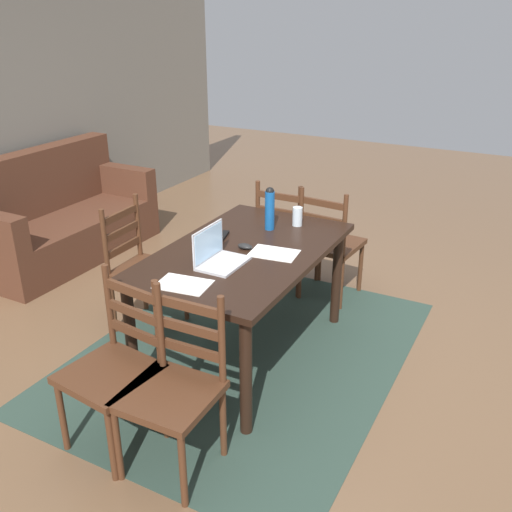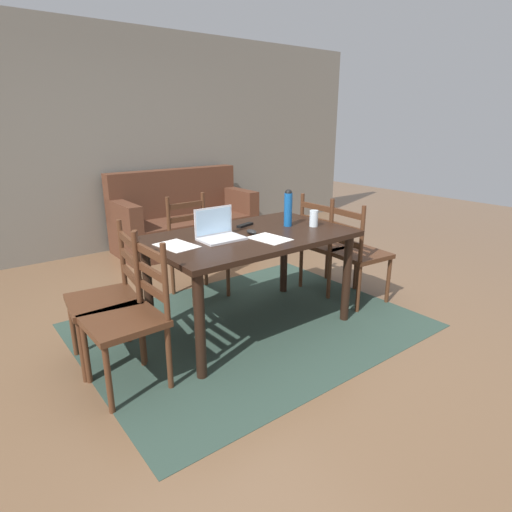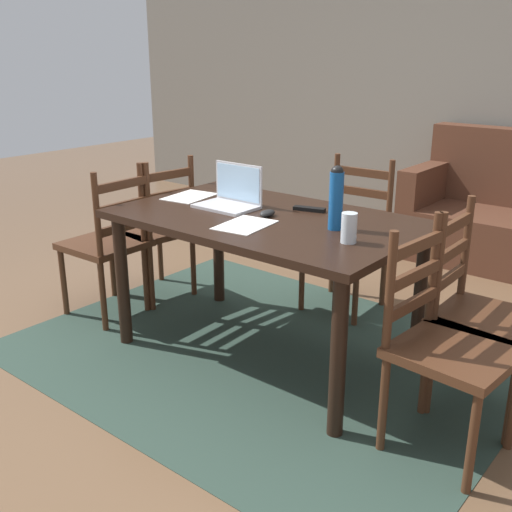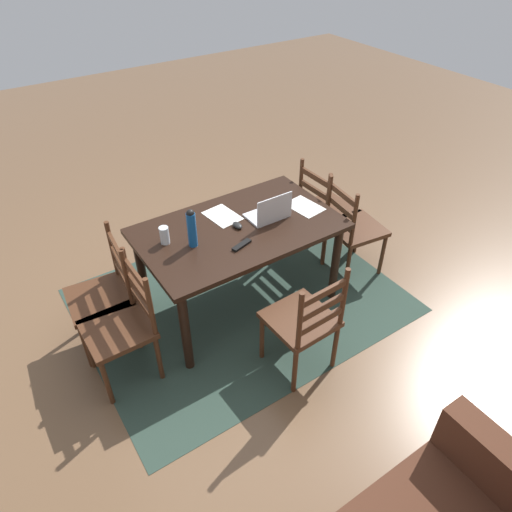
{
  "view_description": "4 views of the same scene",
  "coord_description": "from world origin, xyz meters",
  "px_view_note": "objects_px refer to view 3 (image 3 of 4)",
  "views": [
    {
      "loc": [
        -2.92,
        -1.63,
        2.19
      ],
      "look_at": [
        0.09,
        -0.04,
        0.71
      ],
      "focal_mm": 39.81,
      "sensor_mm": 36.0,
      "label": 1
    },
    {
      "loc": [
        -1.89,
        -2.53,
        1.62
      ],
      "look_at": [
        0.06,
        0.0,
        0.59
      ],
      "focal_mm": 29.8,
      "sensor_mm": 36.0,
      "label": 2
    },
    {
      "loc": [
        1.86,
        -2.36,
        1.59
      ],
      "look_at": [
        -0.1,
        0.04,
        0.53
      ],
      "focal_mm": 42.71,
      "sensor_mm": 36.0,
      "label": 3
    },
    {
      "loc": [
        1.54,
        2.56,
        2.82
      ],
      "look_at": [
        -0.08,
        0.12,
        0.54
      ],
      "focal_mm": 32.84,
      "sensor_mm": 36.0,
      "label": 4
    }
  ],
  "objects_px": {
    "dining_table": "(266,234)",
    "water_bottle": "(336,197)",
    "chair_left_far": "(155,230)",
    "computer_mouse": "(267,213)",
    "chair_right_far": "(479,316)",
    "tv_remote": "(309,209)",
    "chair_far_head": "(348,238)",
    "drinking_glass": "(349,228)",
    "chair_left_near": "(109,244)",
    "chair_right_near": "(446,346)",
    "laptop": "(232,196)"
  },
  "relations": [
    {
      "from": "chair_left_far",
      "to": "tv_remote",
      "type": "distance_m",
      "value": 1.23
    },
    {
      "from": "computer_mouse",
      "to": "laptop",
      "type": "bearing_deg",
      "value": 169.9
    },
    {
      "from": "chair_left_far",
      "to": "water_bottle",
      "type": "bearing_deg",
      "value": -6.4
    },
    {
      "from": "laptop",
      "to": "chair_right_near",
      "type": "bearing_deg",
      "value": -9.65
    },
    {
      "from": "drinking_glass",
      "to": "laptop",
      "type": "bearing_deg",
      "value": 168.89
    },
    {
      "from": "laptop",
      "to": "tv_remote",
      "type": "xyz_separation_m",
      "value": [
        0.38,
        0.18,
        -0.05
      ]
    },
    {
      "from": "chair_right_far",
      "to": "water_bottle",
      "type": "distance_m",
      "value": 0.83
    },
    {
      "from": "chair_right_near",
      "to": "chair_left_near",
      "type": "xyz_separation_m",
      "value": [
        -2.13,
        -0.0,
        0.0
      ]
    },
    {
      "from": "chair_left_near",
      "to": "drinking_glass",
      "type": "xyz_separation_m",
      "value": [
        1.62,
        0.07,
        0.38
      ]
    },
    {
      "from": "chair_far_head",
      "to": "drinking_glass",
      "type": "relative_size",
      "value": 7.06
    },
    {
      "from": "tv_remote",
      "to": "water_bottle",
      "type": "bearing_deg",
      "value": -141.37
    },
    {
      "from": "chair_left_far",
      "to": "water_bottle",
      "type": "relative_size",
      "value": 3.13
    },
    {
      "from": "chair_far_head",
      "to": "chair_left_far",
      "type": "bearing_deg",
      "value": -148.21
    },
    {
      "from": "water_bottle",
      "to": "chair_far_head",
      "type": "bearing_deg",
      "value": 116.06
    },
    {
      "from": "dining_table",
      "to": "tv_remote",
      "type": "distance_m",
      "value": 0.27
    },
    {
      "from": "tv_remote",
      "to": "chair_left_far",
      "type": "bearing_deg",
      "value": 76.4
    },
    {
      "from": "drinking_glass",
      "to": "chair_far_head",
      "type": "bearing_deg",
      "value": 120.18
    },
    {
      "from": "chair_left_near",
      "to": "water_bottle",
      "type": "height_order",
      "value": "water_bottle"
    },
    {
      "from": "chair_right_near",
      "to": "tv_remote",
      "type": "distance_m",
      "value": 1.09
    },
    {
      "from": "laptop",
      "to": "computer_mouse",
      "type": "xyz_separation_m",
      "value": [
        0.28,
        -0.05,
        -0.04
      ]
    },
    {
      "from": "chair_left_far",
      "to": "chair_right_far",
      "type": "bearing_deg",
      "value": 0.12
    },
    {
      "from": "chair_left_far",
      "to": "drinking_glass",
      "type": "relative_size",
      "value": 7.06
    },
    {
      "from": "tv_remote",
      "to": "chair_left_near",
      "type": "bearing_deg",
      "value": 93.69
    },
    {
      "from": "chair_left_far",
      "to": "computer_mouse",
      "type": "height_order",
      "value": "chair_left_far"
    },
    {
      "from": "chair_right_far",
      "to": "chair_right_near",
      "type": "bearing_deg",
      "value": -89.98
    },
    {
      "from": "chair_left_far",
      "to": "tv_remote",
      "type": "bearing_deg",
      "value": 2.04
    },
    {
      "from": "chair_left_far",
      "to": "chair_right_near",
      "type": "bearing_deg",
      "value": -9.83
    },
    {
      "from": "laptop",
      "to": "drinking_glass",
      "type": "bearing_deg",
      "value": -11.11
    },
    {
      "from": "chair_left_far",
      "to": "laptop",
      "type": "relative_size",
      "value": 2.96
    },
    {
      "from": "laptop",
      "to": "tv_remote",
      "type": "height_order",
      "value": "laptop"
    },
    {
      "from": "dining_table",
      "to": "water_bottle",
      "type": "relative_size",
      "value": 5.12
    },
    {
      "from": "chair_right_near",
      "to": "drinking_glass",
      "type": "height_order",
      "value": "chair_right_near"
    },
    {
      "from": "dining_table",
      "to": "chair_left_far",
      "type": "distance_m",
      "value": 1.1
    },
    {
      "from": "chair_right_far",
      "to": "water_bottle",
      "type": "bearing_deg",
      "value": -165.72
    },
    {
      "from": "chair_left_far",
      "to": "computer_mouse",
      "type": "bearing_deg",
      "value": -9.93
    },
    {
      "from": "water_bottle",
      "to": "computer_mouse",
      "type": "bearing_deg",
      "value": -176.47
    },
    {
      "from": "dining_table",
      "to": "laptop",
      "type": "relative_size",
      "value": 4.85
    },
    {
      "from": "chair_far_head",
      "to": "dining_table",
      "type": "bearing_deg",
      "value": -89.88
    },
    {
      "from": "chair_left_near",
      "to": "tv_remote",
      "type": "height_order",
      "value": "chair_left_near"
    },
    {
      "from": "dining_table",
      "to": "tv_remote",
      "type": "bearing_deg",
      "value": 63.18
    },
    {
      "from": "chair_right_near",
      "to": "computer_mouse",
      "type": "bearing_deg",
      "value": 170.27
    },
    {
      "from": "laptop",
      "to": "computer_mouse",
      "type": "distance_m",
      "value": 0.28
    },
    {
      "from": "tv_remote",
      "to": "chair_right_far",
      "type": "bearing_deg",
      "value": -107.89
    },
    {
      "from": "dining_table",
      "to": "chair_far_head",
      "type": "relative_size",
      "value": 1.64
    },
    {
      "from": "chair_left_near",
      "to": "chair_left_far",
      "type": "height_order",
      "value": "same"
    },
    {
      "from": "chair_right_far",
      "to": "water_bottle",
      "type": "height_order",
      "value": "water_bottle"
    },
    {
      "from": "dining_table",
      "to": "computer_mouse",
      "type": "height_order",
      "value": "computer_mouse"
    },
    {
      "from": "computer_mouse",
      "to": "tv_remote",
      "type": "xyz_separation_m",
      "value": [
        0.1,
        0.23,
        -0.01
      ]
    },
    {
      "from": "chair_far_head",
      "to": "chair_left_far",
      "type": "relative_size",
      "value": 1.0
    },
    {
      "from": "chair_right_near",
      "to": "chair_left_near",
      "type": "relative_size",
      "value": 1.0
    }
  ]
}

